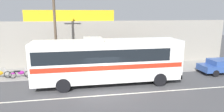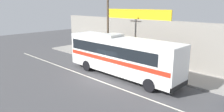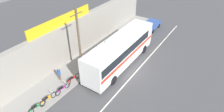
% 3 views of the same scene
% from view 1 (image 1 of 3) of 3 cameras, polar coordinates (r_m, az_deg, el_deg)
% --- Properties ---
extents(ground_plane, '(70.00, 70.00, 0.00)m').
position_cam_1_polar(ground_plane, '(14.88, -2.49, -10.01)').
color(ground_plane, '#444447').
extents(sidewalk_slab, '(30.00, 3.60, 0.14)m').
position_cam_1_polar(sidewalk_slab, '(19.74, -4.49, -4.11)').
color(sidewalk_slab, gray).
rests_on(sidewalk_slab, ground_plane).
extents(storefront_facade, '(30.00, 0.70, 4.80)m').
position_cam_1_polar(storefront_facade, '(21.32, -5.16, 3.54)').
color(storefront_facade, gray).
rests_on(storefront_facade, ground_plane).
extents(storefront_billboard, '(9.03, 0.12, 1.10)m').
position_cam_1_polar(storefront_billboard, '(21.00, -11.93, 11.28)').
color(storefront_billboard, gold).
rests_on(storefront_billboard, storefront_facade).
extents(road_center_stripe, '(30.00, 0.14, 0.01)m').
position_cam_1_polar(road_center_stripe, '(14.15, -2.06, -11.22)').
color(road_center_stripe, silver).
rests_on(road_center_stripe, ground_plane).
extents(intercity_bus, '(11.55, 2.69, 3.78)m').
position_cam_1_polar(intercity_bus, '(15.71, -1.46, -0.86)').
color(intercity_bus, white).
rests_on(intercity_bus, ground_plane).
extents(parked_car, '(4.25, 1.86, 1.37)m').
position_cam_1_polar(parked_car, '(21.43, 28.97, -2.48)').
color(parked_car, '#2D4C93').
rests_on(parked_car, ground_plane).
extents(utility_pole, '(1.60, 0.22, 7.69)m').
position_cam_1_polar(utility_pole, '(17.70, -15.95, 6.90)').
color(utility_pole, brown).
rests_on(utility_pole, sidewalk_slab).
extents(motorcycle_blue, '(1.89, 0.56, 0.94)m').
position_cam_1_polar(motorcycle_blue, '(18.81, -24.93, -4.54)').
color(motorcycle_blue, black).
rests_on(motorcycle_blue, sidewalk_slab).
extents(motorcycle_purple, '(1.92, 0.56, 0.94)m').
position_cam_1_polar(motorcycle_purple, '(18.62, -19.82, -4.26)').
color(motorcycle_purple, black).
rests_on(motorcycle_purple, sidewalk_slab).
extents(pedestrian_far_right, '(0.30, 0.48, 1.57)m').
position_cam_1_polar(pedestrian_far_right, '(19.91, -20.85, -1.86)').
color(pedestrian_far_right, brown).
rests_on(pedestrian_far_right, sidewalk_slab).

